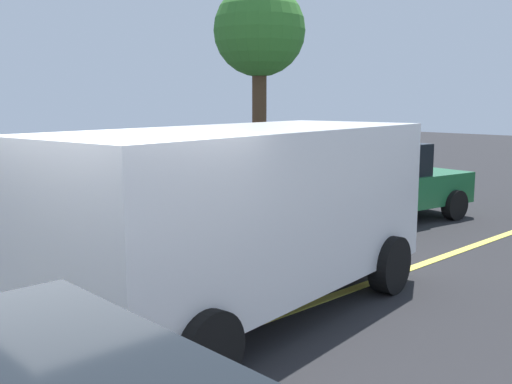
% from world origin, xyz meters
% --- Properties ---
extents(ground_plane, '(80.00, 80.00, 0.00)m').
position_xyz_m(ground_plane, '(0.00, 0.00, 0.00)').
color(ground_plane, '#262628').
extents(lane_marking_centre, '(28.00, 0.16, 0.01)m').
position_xyz_m(lane_marking_centre, '(3.00, 0.00, 0.01)').
color(lane_marking_centre, '#E0D14C').
extents(white_van, '(5.42, 2.82, 2.20)m').
position_xyz_m(white_van, '(1.99, 0.34, 1.27)').
color(white_van, white).
rests_on(white_van, ground_plane).
extents(car_green_behind_van, '(4.41, 2.47, 1.63)m').
position_xyz_m(car_green_behind_van, '(7.69, 2.48, 0.82)').
color(car_green_behind_van, '#236B3D').
rests_on(car_green_behind_van, ground_plane).
extents(tree_left_verge, '(2.25, 2.25, 5.33)m').
position_xyz_m(tree_left_verge, '(7.87, 6.12, 4.11)').
color(tree_left_verge, '#513823').
rests_on(tree_left_verge, ground_plane).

